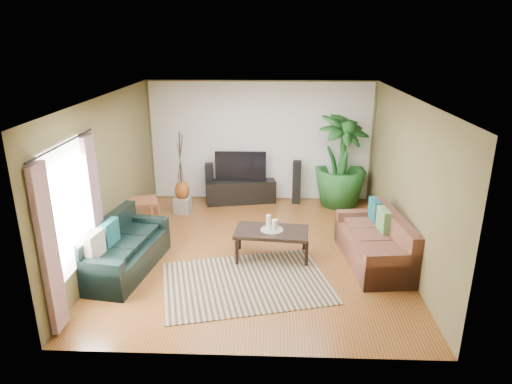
{
  "coord_description": "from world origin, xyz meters",
  "views": [
    {
      "loc": [
        0.3,
        -7.26,
        3.66
      ],
      "look_at": [
        0.0,
        0.2,
        1.05
      ],
      "focal_mm": 32.0,
      "sensor_mm": 36.0,
      "label": 1
    }
  ],
  "objects_px": {
    "speaker_right": "(297,182)",
    "side_table": "(143,214)",
    "speaker_left": "(209,183)",
    "sofa_left": "(125,246)",
    "vase": "(182,191)",
    "tv_stand": "(241,191)",
    "coffee_table": "(272,244)",
    "potted_plant": "(341,161)",
    "television": "(241,166)",
    "sofa_right": "(374,239)",
    "pedestal": "(183,205)"
  },
  "relations": [
    {
      "from": "sofa_left",
      "to": "vase",
      "type": "height_order",
      "value": "sofa_left"
    },
    {
      "from": "sofa_left",
      "to": "pedestal",
      "type": "distance_m",
      "value": 2.61
    },
    {
      "from": "speaker_left",
      "to": "side_table",
      "type": "bearing_deg",
      "value": -127.51
    },
    {
      "from": "tv_stand",
      "to": "potted_plant",
      "type": "relative_size",
      "value": 0.76
    },
    {
      "from": "speaker_right",
      "to": "sofa_left",
      "type": "bearing_deg",
      "value": -124.89
    },
    {
      "from": "speaker_right",
      "to": "pedestal",
      "type": "bearing_deg",
      "value": -157.7
    },
    {
      "from": "coffee_table",
      "to": "television",
      "type": "xyz_separation_m",
      "value": [
        -0.72,
        2.69,
        0.6
      ]
    },
    {
      "from": "coffee_table",
      "to": "television",
      "type": "bearing_deg",
      "value": 110.53
    },
    {
      "from": "television",
      "to": "speaker_left",
      "type": "height_order",
      "value": "television"
    },
    {
      "from": "sofa_left",
      "to": "potted_plant",
      "type": "bearing_deg",
      "value": -41.53
    },
    {
      "from": "sofa_right",
      "to": "coffee_table",
      "type": "distance_m",
      "value": 1.71
    },
    {
      "from": "sofa_right",
      "to": "speaker_left",
      "type": "height_order",
      "value": "speaker_left"
    },
    {
      "from": "coffee_table",
      "to": "side_table",
      "type": "xyz_separation_m",
      "value": [
        -2.53,
        1.14,
        0.04
      ]
    },
    {
      "from": "television",
      "to": "vase",
      "type": "bearing_deg",
      "value": -150.67
    },
    {
      "from": "sofa_left",
      "to": "pedestal",
      "type": "xyz_separation_m",
      "value": [
        0.43,
        2.56,
        -0.26
      ]
    },
    {
      "from": "sofa_right",
      "to": "potted_plant",
      "type": "distance_m",
      "value": 2.82
    },
    {
      "from": "coffee_table",
      "to": "potted_plant",
      "type": "xyz_separation_m",
      "value": [
        1.49,
        2.63,
        0.77
      ]
    },
    {
      "from": "sofa_right",
      "to": "television",
      "type": "bearing_deg",
      "value": -145.57
    },
    {
      "from": "speaker_left",
      "to": "sofa_left",
      "type": "bearing_deg",
      "value": -108.04
    },
    {
      "from": "potted_plant",
      "to": "vase",
      "type": "relative_size",
      "value": 4.78
    },
    {
      "from": "tv_stand",
      "to": "side_table",
      "type": "xyz_separation_m",
      "value": [
        -1.81,
        -1.55,
        0.04
      ]
    },
    {
      "from": "speaker_right",
      "to": "potted_plant",
      "type": "distance_m",
      "value": 1.09
    },
    {
      "from": "sofa_left",
      "to": "television",
      "type": "distance_m",
      "value": 3.65
    },
    {
      "from": "speaker_left",
      "to": "speaker_right",
      "type": "distance_m",
      "value": 1.97
    },
    {
      "from": "tv_stand",
      "to": "speaker_left",
      "type": "xyz_separation_m",
      "value": [
        -0.71,
        0.0,
        0.19
      ]
    },
    {
      "from": "coffee_table",
      "to": "tv_stand",
      "type": "height_order",
      "value": "tv_stand"
    },
    {
      "from": "sofa_left",
      "to": "sofa_right",
      "type": "xyz_separation_m",
      "value": [
        4.05,
        0.43,
        0.0
      ]
    },
    {
      "from": "potted_plant",
      "to": "pedestal",
      "type": "xyz_separation_m",
      "value": [
        -3.41,
        -0.62,
        -0.85
      ]
    },
    {
      "from": "coffee_table",
      "to": "speaker_left",
      "type": "height_order",
      "value": "speaker_left"
    },
    {
      "from": "speaker_left",
      "to": "side_table",
      "type": "height_order",
      "value": "speaker_left"
    },
    {
      "from": "speaker_left",
      "to": "pedestal",
      "type": "xyz_separation_m",
      "value": [
        -0.49,
        -0.68,
        -0.29
      ]
    },
    {
      "from": "speaker_right",
      "to": "side_table",
      "type": "bearing_deg",
      "value": -146.31
    },
    {
      "from": "sofa_right",
      "to": "side_table",
      "type": "height_order",
      "value": "sofa_right"
    },
    {
      "from": "tv_stand",
      "to": "pedestal",
      "type": "distance_m",
      "value": 1.39
    },
    {
      "from": "coffee_table",
      "to": "potted_plant",
      "type": "distance_m",
      "value": 3.12
    },
    {
      "from": "coffee_table",
      "to": "side_table",
      "type": "height_order",
      "value": "side_table"
    },
    {
      "from": "speaker_left",
      "to": "potted_plant",
      "type": "bearing_deg",
      "value": -3.22
    },
    {
      "from": "speaker_right",
      "to": "potted_plant",
      "type": "relative_size",
      "value": 0.48
    },
    {
      "from": "potted_plant",
      "to": "coffee_table",
      "type": "bearing_deg",
      "value": -119.44
    },
    {
      "from": "tv_stand",
      "to": "speaker_right",
      "type": "height_order",
      "value": "speaker_right"
    },
    {
      "from": "speaker_right",
      "to": "vase",
      "type": "bearing_deg",
      "value": -157.7
    },
    {
      "from": "tv_stand",
      "to": "side_table",
      "type": "relative_size",
      "value": 2.63
    },
    {
      "from": "tv_stand",
      "to": "television",
      "type": "height_order",
      "value": "television"
    },
    {
      "from": "speaker_left",
      "to": "potted_plant",
      "type": "distance_m",
      "value": 2.97
    },
    {
      "from": "side_table",
      "to": "speaker_left",
      "type": "bearing_deg",
      "value": 54.57
    },
    {
      "from": "side_table",
      "to": "sofa_left",
      "type": "bearing_deg",
      "value": -84.01
    },
    {
      "from": "vase",
      "to": "pedestal",
      "type": "bearing_deg",
      "value": 0.0
    },
    {
      "from": "pedestal",
      "to": "vase",
      "type": "xyz_separation_m",
      "value": [
        0.0,
        0.0,
        0.32
      ]
    },
    {
      "from": "tv_stand",
      "to": "side_table",
      "type": "bearing_deg",
      "value": -150.75
    },
    {
      "from": "sofa_left",
      "to": "tv_stand",
      "type": "xyz_separation_m",
      "value": [
        1.64,
        3.24,
        -0.17
      ]
    }
  ]
}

